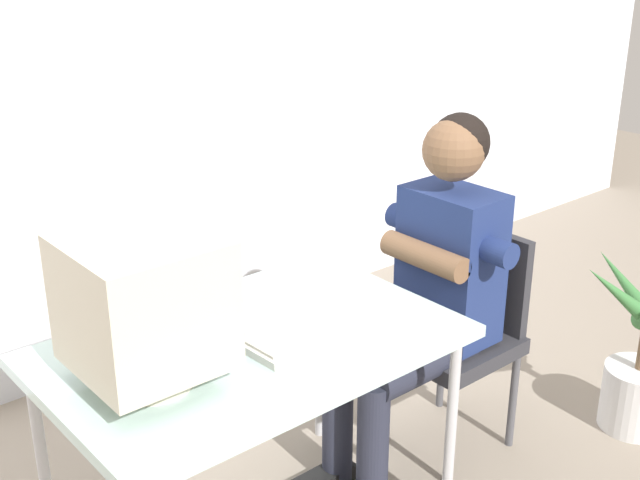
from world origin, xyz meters
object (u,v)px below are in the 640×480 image
object	(u,v)px
keyboard	(252,332)
desk_mug	(203,298)
person_seated	(428,285)
crt_monitor	(145,303)
desk	(251,356)
office_chair	(461,326)

from	to	relation	value
keyboard	desk_mug	size ratio (longest dim) A/B	4.78
keyboard	person_seated	xyz separation A→B (m)	(0.73, -0.04, -0.05)
crt_monitor	desk_mug	distance (m)	0.48
keyboard	desk	bearing A→B (deg)	-138.40
person_seated	desk_mug	distance (m)	0.80
office_chair	person_seated	xyz separation A→B (m)	(-0.20, 0.00, 0.23)
keyboard	office_chair	world-z (taller)	office_chair
keyboard	person_seated	size ratio (longest dim) A/B	0.32
crt_monitor	desk_mug	size ratio (longest dim) A/B	4.81
keyboard	office_chair	xyz separation A→B (m)	(0.92, -0.04, -0.27)
crt_monitor	person_seated	bearing A→B (deg)	-0.02
person_seated	crt_monitor	bearing A→B (deg)	179.98
office_chair	person_seated	size ratio (longest dim) A/B	0.65
crt_monitor	person_seated	size ratio (longest dim) A/B	0.32
desk	crt_monitor	distance (m)	0.45
desk	desk_mug	size ratio (longest dim) A/B	14.00
person_seated	desk_mug	size ratio (longest dim) A/B	15.07
desk_mug	keyboard	bearing A→B (deg)	-86.02
person_seated	office_chair	bearing A→B (deg)	0.00
office_chair	desk_mug	distance (m)	1.03
crt_monitor	keyboard	bearing A→B (deg)	5.56
desk_mug	crt_monitor	bearing A→B (deg)	-141.18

